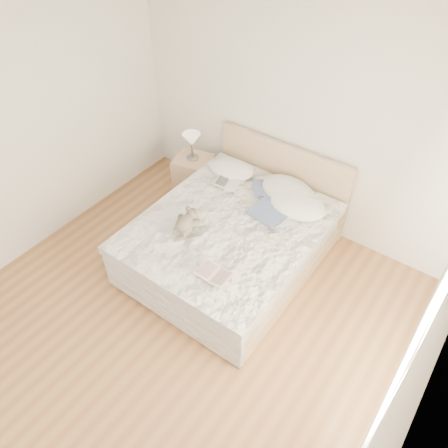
{
  "coord_description": "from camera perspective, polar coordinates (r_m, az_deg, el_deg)",
  "views": [
    {
      "loc": [
        1.9,
        -1.6,
        3.68
      ],
      "look_at": [
        -0.03,
        1.05,
        0.62
      ],
      "focal_mm": 35.0,
      "sensor_mm": 36.0,
      "label": 1
    }
  ],
  "objects": [
    {
      "name": "floor",
      "position": [
        4.44,
        -7.91,
        -13.59
      ],
      "size": [
        4.0,
        4.5,
        0.0
      ],
      "primitive_type": "cube",
      "color": "brown",
      "rests_on": "ground"
    },
    {
      "name": "ceiling",
      "position": [
        2.67,
        -13.71,
        20.33
      ],
      "size": [
        4.0,
        4.5,
        0.0
      ],
      "primitive_type": "cube",
      "color": "silver",
      "rests_on": "ground"
    },
    {
      "name": "wall_back",
      "position": [
        4.89,
        8.85,
        14.01
      ],
      "size": [
        4.0,
        0.02,
        2.7
      ],
      "primitive_type": "cube",
      "color": "silver",
      "rests_on": "ground"
    },
    {
      "name": "wall_right",
      "position": [
        2.83,
        22.26,
        -17.69
      ],
      "size": [
        0.02,
        4.5,
        2.7
      ],
      "primitive_type": "cube",
      "color": "silver",
      "rests_on": "ground"
    },
    {
      "name": "window",
      "position": [
        2.94,
        24.48,
        -12.14
      ],
      "size": [
        0.02,
        1.3,
        1.1
      ],
      "primitive_type": "cube",
      "color": "white",
      "rests_on": "wall_right"
    },
    {
      "name": "bed",
      "position": [
        4.78,
        1.28,
        -1.95
      ],
      "size": [
        1.72,
        2.14,
        1.0
      ],
      "color": "tan",
      "rests_on": "floor"
    },
    {
      "name": "nightstand",
      "position": [
        5.7,
        -3.92,
        6.22
      ],
      "size": [
        0.53,
        0.49,
        0.56
      ],
      "primitive_type": "cube",
      "rotation": [
        0.0,
        0.0,
        0.23
      ],
      "color": "tan",
      "rests_on": "floor"
    },
    {
      "name": "table_lamp",
      "position": [
        5.4,
        -4.26,
        10.76
      ],
      "size": [
        0.28,
        0.28,
        0.35
      ],
      "color": "#534D48",
      "rests_on": "nightstand"
    },
    {
      "name": "pillow_left",
      "position": [
        5.2,
        1.0,
        7.17
      ],
      "size": [
        0.6,
        0.48,
        0.16
      ],
      "primitive_type": "ellipsoid",
      "rotation": [
        0.0,
        0.0,
        0.19
      ],
      "color": "white",
      "rests_on": "bed"
    },
    {
      "name": "pillow_middle",
      "position": [
        4.92,
        8.43,
        4.25
      ],
      "size": [
        0.74,
        0.58,
        0.2
      ],
      "primitive_type": "ellipsoid",
      "rotation": [
        0.0,
        0.0,
        -0.18
      ],
      "color": "silver",
      "rests_on": "bed"
    },
    {
      "name": "pillow_right",
      "position": [
        4.74,
        9.61,
        2.4
      ],
      "size": [
        0.65,
        0.49,
        0.18
      ],
      "primitive_type": "ellipsoid",
      "rotation": [
        0.0,
        0.0,
        0.1
      ],
      "color": "white",
      "rests_on": "bed"
    },
    {
      "name": "blouse",
      "position": [
        4.71,
        6.72,
        2.22
      ],
      "size": [
        0.68,
        0.71,
        0.02
      ],
      "primitive_type": null,
      "rotation": [
        0.0,
        0.0,
        -0.12
      ],
      "color": "#3E4C73",
      "rests_on": "bed"
    },
    {
      "name": "photo_book",
      "position": [
        4.98,
        0.42,
        5.21
      ],
      "size": [
        0.34,
        0.28,
        0.02
      ],
      "primitive_type": "cube",
      "rotation": [
        0.0,
        0.0,
        0.29
      ],
      "color": "silver",
      "rests_on": "bed"
    },
    {
      "name": "childrens_book",
      "position": [
        4.01,
        -1.29,
        -6.58
      ],
      "size": [
        0.33,
        0.23,
        0.02
      ],
      "primitive_type": "cube",
      "rotation": [
        0.0,
        0.0,
        0.03
      ],
      "color": "beige",
      "rests_on": "bed"
    },
    {
      "name": "teddy_bear",
      "position": [
        4.42,
        -5.17,
        -0.51
      ],
      "size": [
        0.28,
        0.35,
        0.16
      ],
      "primitive_type": null,
      "rotation": [
        0.0,
        0.0,
        0.23
      ],
      "color": "#61554A",
      "rests_on": "bed"
    }
  ]
}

